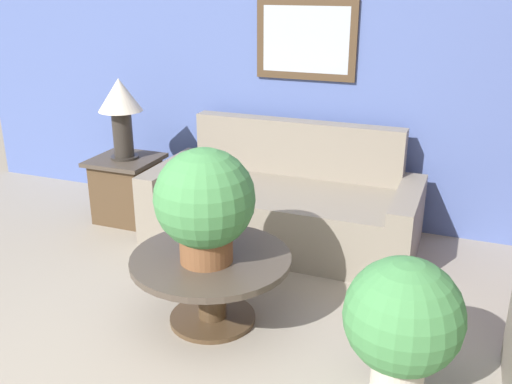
% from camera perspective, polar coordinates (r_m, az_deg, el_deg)
% --- Properties ---
extents(wall_back, '(7.07, 0.09, 2.60)m').
position_cam_1_polar(wall_back, '(4.88, 6.36, 11.95)').
color(wall_back, '#5166A8').
rests_on(wall_back, ground_plane).
extents(couch_main, '(2.15, 0.94, 0.93)m').
position_cam_1_polar(couch_main, '(4.63, 2.70, -1.39)').
color(couch_main, gray).
rests_on(couch_main, ground_plane).
extents(coffee_table, '(0.98, 0.98, 0.45)m').
position_cam_1_polar(coffee_table, '(3.53, -4.48, -8.17)').
color(coffee_table, '#4C3823').
rests_on(coffee_table, ground_plane).
extents(side_table, '(0.55, 0.55, 0.57)m').
position_cam_1_polar(side_table, '(5.16, -12.75, 0.39)').
color(side_table, '#4C3823').
rests_on(side_table, ground_plane).
extents(table_lamp, '(0.37, 0.37, 0.69)m').
position_cam_1_polar(table_lamp, '(4.96, -13.41, 8.46)').
color(table_lamp, '#2D2823').
rests_on(table_lamp, side_table).
extents(potted_plant_on_table, '(0.59, 0.59, 0.69)m').
position_cam_1_polar(potted_plant_on_table, '(3.28, -5.15, -1.04)').
color(potted_plant_on_table, brown).
rests_on(potted_plant_on_table, coffee_table).
extents(potted_plant_floor, '(0.59, 0.59, 0.77)m').
position_cam_1_polar(potted_plant_floor, '(2.96, 14.46, -12.37)').
color(potted_plant_floor, beige).
rests_on(potted_plant_floor, ground_plane).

